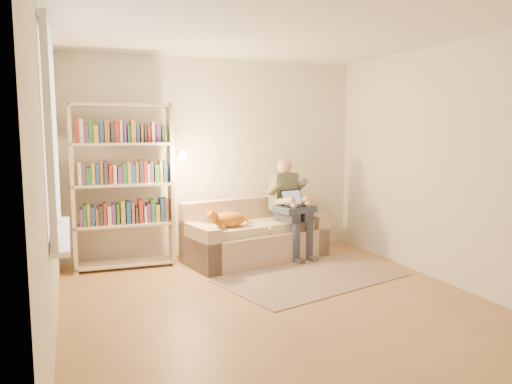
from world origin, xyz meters
name	(u,v)px	position (x,y,z in m)	size (l,w,h in m)	color
floor	(281,306)	(0.00, 0.00, 0.00)	(4.50, 4.50, 0.00)	olive
ceiling	(283,26)	(0.00, 0.00, 2.60)	(4.00, 4.50, 0.02)	white
wall_left	(48,179)	(-2.00, 0.00, 1.30)	(0.02, 4.50, 2.60)	silver
wall_right	(454,165)	(2.00, 0.00, 1.30)	(0.02, 4.50, 2.60)	silver
wall_back	(215,158)	(0.00, 2.25, 1.30)	(4.00, 0.02, 2.60)	silver
wall_front	(459,207)	(0.00, -2.25, 1.30)	(4.00, 0.02, 2.60)	silver
window	(55,167)	(-1.95, 0.20, 1.38)	(0.12, 1.52, 1.69)	white
sofa	(254,238)	(0.38, 1.74, 0.28)	(1.94, 1.17, 0.77)	tan
person	(289,202)	(0.85, 1.69, 0.73)	(0.46, 0.62, 1.29)	#69705B
cat	(229,219)	(-0.03, 1.53, 0.59)	(0.62, 0.31, 0.23)	orange
blanket	(291,209)	(0.82, 1.57, 0.66)	(0.46, 0.37, 0.08)	#2A3649
laptop	(291,202)	(0.82, 1.58, 0.75)	(0.36, 0.32, 0.27)	black
bookshelf	(124,178)	(-1.23, 1.90, 1.10)	(1.32, 0.40, 1.99)	beige
rug	(312,277)	(0.70, 0.72, 0.01)	(2.06, 1.22, 0.01)	gray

